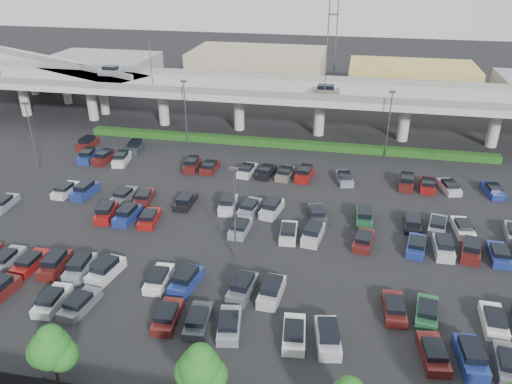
# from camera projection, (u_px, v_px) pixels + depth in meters

# --- Properties ---
(ground) EXTENTS (280.00, 280.00, 0.00)m
(ground) POSITION_uv_depth(u_px,v_px,m) (252.00, 221.00, 58.90)
(ground) COLOR black
(overpass) EXTENTS (150.00, 13.00, 15.80)m
(overpass) POSITION_uv_depth(u_px,v_px,m) (289.00, 93.00, 84.00)
(overpass) COLOR #989890
(overpass) RESTS_ON ground
(on_ramp) EXTENTS (50.93, 30.13, 8.80)m
(on_ramp) POSITION_uv_depth(u_px,v_px,m) (48.00, 67.00, 103.03)
(on_ramp) COLOR #989890
(on_ramp) RESTS_ON ground
(hedge) EXTENTS (66.00, 1.60, 1.10)m
(hedge) POSITION_uv_depth(u_px,v_px,m) (284.00, 144.00, 80.64)
(hedge) COLOR #153810
(hedge) RESTS_ON ground
(tree_row) EXTENTS (65.07, 3.66, 5.94)m
(tree_row) POSITION_uv_depth(u_px,v_px,m) (181.00, 366.00, 33.90)
(tree_row) COLOR #332316
(tree_row) RESTS_ON ground
(parked_cars) EXTENTS (63.00, 41.61, 1.67)m
(parked_cars) POSITION_uv_depth(u_px,v_px,m) (246.00, 232.00, 55.44)
(parked_cars) COLOR black
(parked_cars) RESTS_ON ground
(light_poles) EXTENTS (66.90, 48.38, 10.30)m
(light_poles) POSITION_uv_depth(u_px,v_px,m) (221.00, 164.00, 58.64)
(light_poles) COLOR #444449
(light_poles) RESTS_ON ground
(distant_buildings) EXTENTS (138.00, 24.00, 9.00)m
(distant_buildings) POSITION_uv_depth(u_px,v_px,m) (365.00, 76.00, 109.38)
(distant_buildings) COLOR gray
(distant_buildings) RESTS_ON ground
(comm_tower) EXTENTS (2.40, 2.40, 30.00)m
(comm_tower) POSITION_uv_depth(u_px,v_px,m) (334.00, 11.00, 116.35)
(comm_tower) COLOR #444449
(comm_tower) RESTS_ON ground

